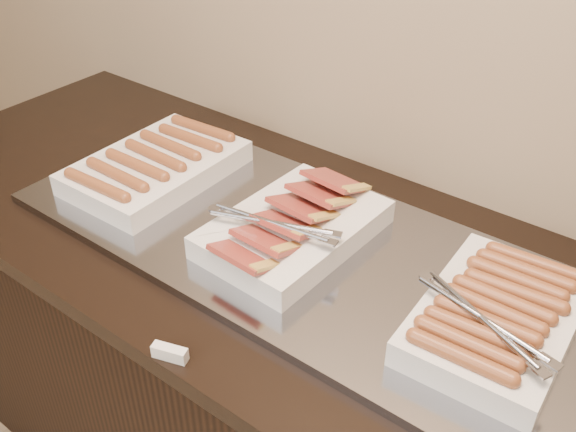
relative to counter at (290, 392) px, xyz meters
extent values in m
cube|color=black|center=(0.00, 0.00, -0.02)|extent=(2.00, 0.70, 0.86)
cube|color=black|center=(0.00, 0.00, 0.43)|extent=(2.06, 0.76, 0.04)
cube|color=gray|center=(0.01, 0.00, 0.46)|extent=(1.20, 0.50, 0.02)
cube|color=silver|center=(-0.38, 0.00, 0.49)|extent=(0.26, 0.39, 0.05)
cylinder|color=brown|center=(-0.39, -0.16, 0.52)|extent=(0.17, 0.03, 0.03)
cylinder|color=brown|center=(-0.39, -0.11, 0.52)|extent=(0.17, 0.03, 0.03)
cylinder|color=brown|center=(-0.38, -0.05, 0.52)|extent=(0.17, 0.03, 0.03)
cylinder|color=brown|center=(-0.38, 0.00, 0.52)|extent=(0.17, 0.03, 0.03)
cylinder|color=brown|center=(-0.39, 0.05, 0.52)|extent=(0.17, 0.03, 0.03)
cylinder|color=brown|center=(-0.38, 0.11, 0.52)|extent=(0.17, 0.03, 0.03)
cylinder|color=brown|center=(-0.39, 0.16, 0.52)|extent=(0.17, 0.04, 0.03)
cube|color=silver|center=(0.01, 0.00, 0.49)|extent=(0.25, 0.37, 0.05)
cube|color=#AE3F38|center=(0.01, -0.14, 0.52)|extent=(0.12, 0.09, 0.04)
cube|color=#AE3F38|center=(0.01, -0.09, 0.52)|extent=(0.12, 0.09, 0.04)
cube|color=#AE3F38|center=(0.01, -0.03, 0.52)|extent=(0.12, 0.09, 0.04)
cube|color=#AE3F38|center=(0.01, 0.03, 0.53)|extent=(0.13, 0.10, 0.04)
cube|color=#AE3F38|center=(0.01, 0.09, 0.53)|extent=(0.13, 0.10, 0.04)
cube|color=#AE3F38|center=(0.00, 0.14, 0.53)|extent=(0.13, 0.10, 0.04)
cube|color=silver|center=(0.43, 0.00, 0.49)|extent=(0.25, 0.36, 0.05)
cylinder|color=brown|center=(0.43, -0.14, 0.52)|extent=(0.15, 0.03, 0.03)
cylinder|color=brown|center=(0.42, -0.11, 0.52)|extent=(0.15, 0.03, 0.03)
cylinder|color=brown|center=(0.42, -0.08, 0.52)|extent=(0.15, 0.04, 0.03)
cylinder|color=brown|center=(0.42, -0.05, 0.52)|extent=(0.15, 0.03, 0.03)
cylinder|color=brown|center=(0.42, -0.02, 0.52)|extent=(0.15, 0.03, 0.03)
cylinder|color=brown|center=(0.43, 0.02, 0.52)|extent=(0.15, 0.03, 0.03)
cylinder|color=brown|center=(0.43, 0.05, 0.52)|extent=(0.15, 0.04, 0.03)
cylinder|color=brown|center=(0.42, 0.08, 0.52)|extent=(0.15, 0.03, 0.03)
cylinder|color=brown|center=(0.43, 0.11, 0.52)|extent=(0.15, 0.03, 0.03)
cylinder|color=brown|center=(0.43, 0.14, 0.52)|extent=(0.15, 0.04, 0.03)
cube|color=silver|center=(0.03, -0.36, 0.46)|extent=(0.06, 0.04, 0.02)
camera|label=1|loc=(0.62, -0.82, 1.24)|focal=40.00mm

